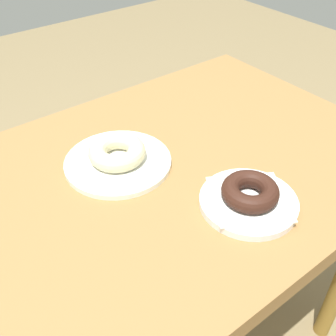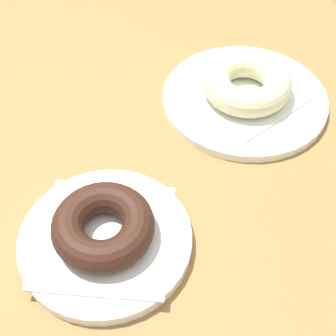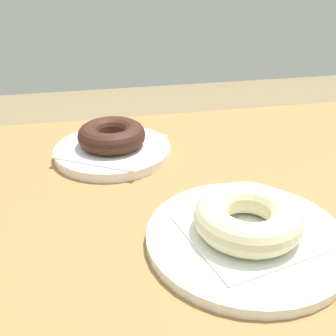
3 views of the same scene
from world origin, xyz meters
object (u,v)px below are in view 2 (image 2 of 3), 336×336
at_px(donut_chocolate_ring, 103,226).
at_px(plate_sugar_ring, 244,99).
at_px(plate_chocolate_ring, 106,240).
at_px(donut_sugar_ring, 247,83).

xyz_separation_m(donut_chocolate_ring, plate_sugar_ring, (-0.13, 0.27, -0.03)).
distance_m(plate_chocolate_ring, donut_chocolate_ring, 0.03).
distance_m(donut_chocolate_ring, plate_sugar_ring, 0.30).
height_order(plate_chocolate_ring, plate_sugar_ring, plate_chocolate_ring).
bearing_deg(donut_chocolate_ring, plate_chocolate_ring, 0.00).
relative_size(plate_chocolate_ring, donut_sugar_ring, 1.54).
relative_size(donut_chocolate_ring, donut_sugar_ring, 0.89).
bearing_deg(plate_chocolate_ring, donut_chocolate_ring, 0.00).
relative_size(donut_chocolate_ring, plate_sugar_ring, 0.47).
relative_size(plate_chocolate_ring, donut_chocolate_ring, 1.73).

